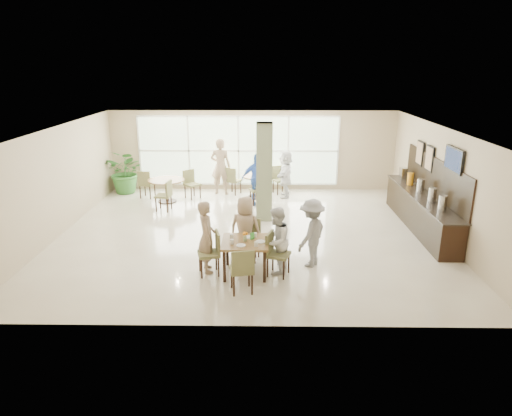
{
  "coord_description": "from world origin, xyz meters",
  "views": [
    {
      "loc": [
        0.35,
        -11.42,
        4.36
      ],
      "look_at": [
        0.2,
        -1.2,
        1.1
      ],
      "focal_mm": 32.0,
      "sensor_mm": 36.0,
      "label": 1
    }
  ],
  "objects_px": {
    "main_table": "(245,245)",
    "round_table_left": "(166,184)",
    "adult_a": "(257,179)",
    "potted_plant": "(126,172)",
    "teen_standing": "(312,233)",
    "teen_far": "(245,229)",
    "buffet_counter": "(421,209)",
    "adult_standing": "(221,166)",
    "round_table_right": "(257,181)",
    "teen_right": "(276,241)",
    "adult_b": "(285,174)",
    "teen_left": "(207,237)"
  },
  "relations": [
    {
      "from": "round_table_right",
      "to": "potted_plant",
      "type": "height_order",
      "value": "potted_plant"
    },
    {
      "from": "round_table_right",
      "to": "teen_right",
      "type": "xyz_separation_m",
      "value": [
        0.49,
        -5.81,
        0.19
      ]
    },
    {
      "from": "round_table_left",
      "to": "teen_right",
      "type": "distance_m",
      "value": 6.25
    },
    {
      "from": "main_table",
      "to": "adult_standing",
      "type": "bearing_deg",
      "value": 99.69
    },
    {
      "from": "buffet_counter",
      "to": "adult_b",
      "type": "height_order",
      "value": "buffet_counter"
    },
    {
      "from": "teen_far",
      "to": "teen_right",
      "type": "distance_m",
      "value": 0.95
    },
    {
      "from": "round_table_left",
      "to": "teen_far",
      "type": "distance_m",
      "value": 5.33
    },
    {
      "from": "teen_standing",
      "to": "buffet_counter",
      "type": "bearing_deg",
      "value": 159.97
    },
    {
      "from": "round_table_left",
      "to": "teen_standing",
      "type": "xyz_separation_m",
      "value": [
        4.22,
        -4.87,
        0.19
      ]
    },
    {
      "from": "buffet_counter",
      "to": "potted_plant",
      "type": "bearing_deg",
      "value": 159.24
    },
    {
      "from": "buffet_counter",
      "to": "adult_b",
      "type": "relative_size",
      "value": 2.95
    },
    {
      "from": "teen_standing",
      "to": "adult_b",
      "type": "bearing_deg",
      "value": -144.03
    },
    {
      "from": "buffet_counter",
      "to": "adult_standing",
      "type": "bearing_deg",
      "value": 149.88
    },
    {
      "from": "round_table_left",
      "to": "adult_standing",
      "type": "relative_size",
      "value": 0.61
    },
    {
      "from": "teen_left",
      "to": "adult_b",
      "type": "relative_size",
      "value": 1.0
    },
    {
      "from": "potted_plant",
      "to": "buffet_counter",
      "type": "bearing_deg",
      "value": -20.76
    },
    {
      "from": "buffet_counter",
      "to": "adult_standing",
      "type": "height_order",
      "value": "buffet_counter"
    },
    {
      "from": "potted_plant",
      "to": "teen_far",
      "type": "height_order",
      "value": "potted_plant"
    },
    {
      "from": "potted_plant",
      "to": "teen_standing",
      "type": "height_order",
      "value": "teen_standing"
    },
    {
      "from": "buffet_counter",
      "to": "teen_right",
      "type": "relative_size",
      "value": 3.2
    },
    {
      "from": "main_table",
      "to": "adult_standing",
      "type": "relative_size",
      "value": 0.51
    },
    {
      "from": "main_table",
      "to": "teen_right",
      "type": "relative_size",
      "value": 0.67
    },
    {
      "from": "potted_plant",
      "to": "adult_standing",
      "type": "distance_m",
      "value": 3.3
    },
    {
      "from": "buffet_counter",
      "to": "teen_far",
      "type": "distance_m",
      "value": 5.22
    },
    {
      "from": "teen_left",
      "to": "potted_plant",
      "type": "bearing_deg",
      "value": 13.29
    },
    {
      "from": "adult_b",
      "to": "round_table_right",
      "type": "bearing_deg",
      "value": -78.86
    },
    {
      "from": "round_table_right",
      "to": "teen_far",
      "type": "height_order",
      "value": "teen_far"
    },
    {
      "from": "adult_a",
      "to": "teen_standing",
      "type": "bearing_deg",
      "value": -79.96
    },
    {
      "from": "round_table_right",
      "to": "buffet_counter",
      "type": "xyz_separation_m",
      "value": [
        4.53,
        -2.97,
        0.0
      ]
    },
    {
      "from": "adult_a",
      "to": "adult_b",
      "type": "height_order",
      "value": "adult_a"
    },
    {
      "from": "round_table_right",
      "to": "potted_plant",
      "type": "relative_size",
      "value": 0.65
    },
    {
      "from": "adult_standing",
      "to": "teen_left",
      "type": "bearing_deg",
      "value": 100.74
    },
    {
      "from": "main_table",
      "to": "buffet_counter",
      "type": "xyz_separation_m",
      "value": [
        4.71,
        2.92,
        -0.11
      ]
    },
    {
      "from": "adult_a",
      "to": "teen_right",
      "type": "bearing_deg",
      "value": -89.79
    },
    {
      "from": "round_table_right",
      "to": "adult_standing",
      "type": "distance_m",
      "value": 1.38
    },
    {
      "from": "potted_plant",
      "to": "teen_far",
      "type": "distance_m",
      "value": 7.1
    },
    {
      "from": "adult_b",
      "to": "adult_standing",
      "type": "xyz_separation_m",
      "value": [
        -2.21,
        0.32,
        0.18
      ]
    },
    {
      "from": "adult_b",
      "to": "adult_standing",
      "type": "distance_m",
      "value": 2.24
    },
    {
      "from": "buffet_counter",
      "to": "teen_standing",
      "type": "relative_size",
      "value": 3.04
    },
    {
      "from": "adult_b",
      "to": "teen_left",
      "type": "bearing_deg",
      "value": -11.99
    },
    {
      "from": "adult_a",
      "to": "main_table",
      "type": "bearing_deg",
      "value": -97.39
    },
    {
      "from": "buffet_counter",
      "to": "adult_a",
      "type": "relative_size",
      "value": 2.83
    },
    {
      "from": "main_table",
      "to": "round_table_left",
      "type": "distance_m",
      "value": 5.98
    },
    {
      "from": "round_table_left",
      "to": "teen_standing",
      "type": "distance_m",
      "value": 6.44
    },
    {
      "from": "main_table",
      "to": "adult_a",
      "type": "relative_size",
      "value": 0.59
    },
    {
      "from": "teen_left",
      "to": "teen_right",
      "type": "height_order",
      "value": "teen_left"
    },
    {
      "from": "teen_far",
      "to": "round_table_right",
      "type": "bearing_deg",
      "value": -75.54
    },
    {
      "from": "round_table_right",
      "to": "teen_right",
      "type": "relative_size",
      "value": 0.68
    },
    {
      "from": "round_table_right",
      "to": "adult_b",
      "type": "relative_size",
      "value": 0.62
    },
    {
      "from": "buffet_counter",
      "to": "adult_standing",
      "type": "relative_size",
      "value": 2.42
    }
  ]
}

